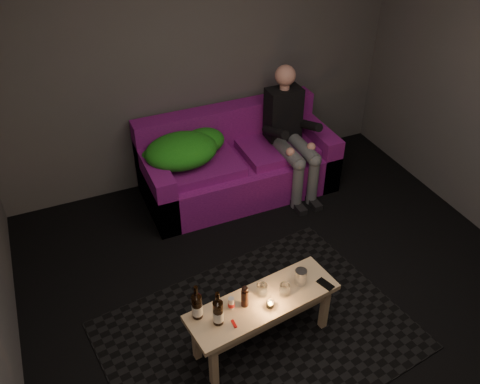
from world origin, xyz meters
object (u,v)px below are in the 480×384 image
object	(u,v)px
person	(290,130)
beer_bottle_a	(197,306)
sofa	(237,164)
steel_cup	(301,277)
coffee_table	(263,308)
beer_bottle_b	(218,312)

from	to	relation	value
person	beer_bottle_a	bearing A→B (deg)	-133.45
sofa	person	xyz separation A→B (m)	(0.49, -0.15, 0.35)
steel_cup	sofa	bearing A→B (deg)	81.20
coffee_table	steel_cup	distance (m)	0.34
person	steel_cup	size ratio (longest dim) A/B	10.80
coffee_table	beer_bottle_a	bearing A→B (deg)	173.91
sofa	beer_bottle_b	world-z (taller)	sofa
person	beer_bottle_b	bearing A→B (deg)	-129.69
steel_cup	beer_bottle_b	bearing A→B (deg)	-171.68
person	steel_cup	xyz separation A→B (m)	(-0.77, -1.61, -0.15)
person	beer_bottle_b	distance (m)	2.22
sofa	coffee_table	bearing A→B (deg)	-107.79
sofa	steel_cup	xyz separation A→B (m)	(-0.27, -1.77, 0.21)
sofa	steel_cup	distance (m)	1.80
coffee_table	beer_bottle_a	distance (m)	0.49
sofa	person	bearing A→B (deg)	-17.06
beer_bottle_b	beer_bottle_a	bearing A→B (deg)	136.48
sofa	person	size ratio (longest dim) A/B	1.50
sofa	beer_bottle_a	distance (m)	2.06
person	beer_bottle_a	distance (m)	2.22
coffee_table	beer_bottle_b	xyz separation A→B (m)	(-0.35, -0.05, 0.18)
sofa	coffee_table	xyz separation A→B (m)	(-0.58, -1.81, 0.07)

